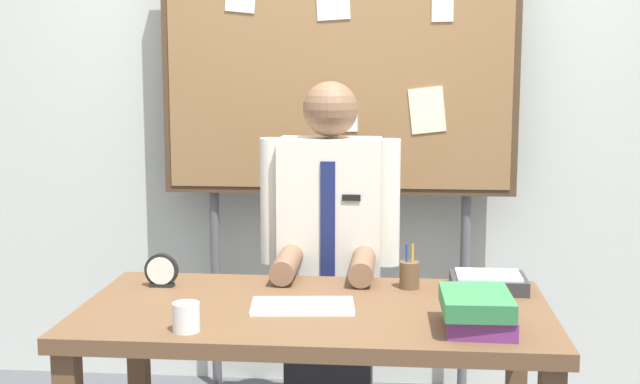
% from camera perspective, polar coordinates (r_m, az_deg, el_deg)
% --- Properties ---
extents(back_wall, '(6.40, 0.08, 2.70)m').
position_cam_1_polar(back_wall, '(3.97, 1.44, 6.18)').
color(back_wall, silver).
rests_on(back_wall, ground_plane).
extents(desk, '(1.53, 0.80, 0.73)m').
position_cam_1_polar(desk, '(2.83, -0.35, -9.42)').
color(desk, brown).
rests_on(desk, ground_plane).
extents(person, '(0.55, 0.56, 1.45)m').
position_cam_1_polar(person, '(3.41, 0.66, -5.64)').
color(person, '#2D2D33').
rests_on(person, ground_plane).
extents(bulletin_board, '(1.56, 0.09, 2.12)m').
position_cam_1_polar(bulletin_board, '(3.77, 1.25, 8.46)').
color(bulletin_board, '#4C3823').
rests_on(bulletin_board, ground_plane).
extents(book_stack, '(0.22, 0.28, 0.11)m').
position_cam_1_polar(book_stack, '(2.60, 10.54, -7.83)').
color(book_stack, '#72337F').
rests_on(book_stack, desk).
extents(open_notebook, '(0.35, 0.23, 0.01)m').
position_cam_1_polar(open_notebook, '(2.79, -1.17, -7.64)').
color(open_notebook, white).
rests_on(open_notebook, desk).
extents(desk_clock, '(0.12, 0.04, 0.12)m').
position_cam_1_polar(desk_clock, '(3.08, -10.57, -5.26)').
color(desk_clock, black).
rests_on(desk_clock, desk).
extents(coffee_mug, '(0.08, 0.08, 0.09)m').
position_cam_1_polar(coffee_mug, '(2.57, -8.95, -8.27)').
color(coffee_mug, white).
rests_on(coffee_mug, desk).
extents(pen_holder, '(0.07, 0.07, 0.16)m').
position_cam_1_polar(pen_holder, '(3.03, 6.01, -5.51)').
color(pen_holder, brown).
rests_on(pen_holder, desk).
extents(paper_tray, '(0.26, 0.20, 0.06)m').
position_cam_1_polar(paper_tray, '(3.05, 11.19, -5.93)').
color(paper_tray, '#333338').
rests_on(paper_tray, desk).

